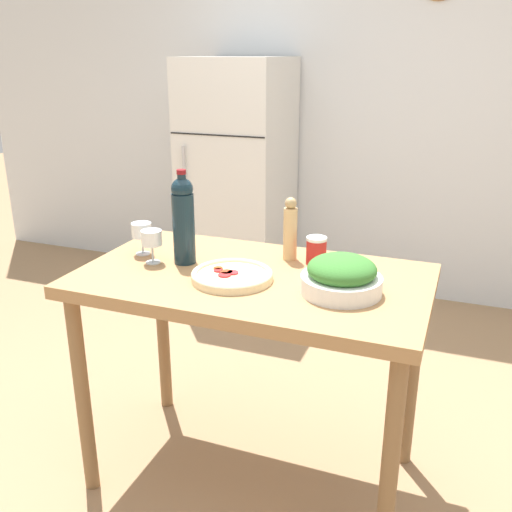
{
  "coord_description": "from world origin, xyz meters",
  "views": [
    {
      "loc": [
        0.7,
        -1.8,
        1.64
      ],
      "look_at": [
        0.0,
        0.04,
        0.94
      ],
      "focal_mm": 40.0,
      "sensor_mm": 36.0,
      "label": 1
    }
  ],
  "objects_px": {
    "refrigerator": "(238,182)",
    "salt_canister": "(316,251)",
    "pepper_mill": "(290,230)",
    "wine_glass_near": "(152,239)",
    "wine_bottle": "(183,219)",
    "wine_glass_far": "(142,231)",
    "salad_bowl": "(342,276)",
    "homemade_pizza": "(232,275)"
  },
  "relations": [
    {
      "from": "pepper_mill",
      "to": "refrigerator",
      "type": "bearing_deg",
      "value": 119.16
    },
    {
      "from": "homemade_pizza",
      "to": "refrigerator",
      "type": "bearing_deg",
      "value": 112.02
    },
    {
      "from": "wine_glass_near",
      "to": "salt_canister",
      "type": "relative_size",
      "value": 1.21
    },
    {
      "from": "wine_glass_far",
      "to": "salad_bowl",
      "type": "height_order",
      "value": "salad_bowl"
    },
    {
      "from": "refrigerator",
      "to": "salad_bowl",
      "type": "relative_size",
      "value": 5.94
    },
    {
      "from": "pepper_mill",
      "to": "salt_canister",
      "type": "relative_size",
      "value": 2.31
    },
    {
      "from": "salt_canister",
      "to": "pepper_mill",
      "type": "bearing_deg",
      "value": 171.72
    },
    {
      "from": "refrigerator",
      "to": "wine_glass_far",
      "type": "height_order",
      "value": "refrigerator"
    },
    {
      "from": "wine_glass_near",
      "to": "pepper_mill",
      "type": "xyz_separation_m",
      "value": [
        0.48,
        0.23,
        0.03
      ]
    },
    {
      "from": "wine_bottle",
      "to": "salad_bowl",
      "type": "xyz_separation_m",
      "value": [
        0.63,
        -0.08,
        -0.12
      ]
    },
    {
      "from": "wine_glass_near",
      "to": "wine_glass_far",
      "type": "bearing_deg",
      "value": 140.84
    },
    {
      "from": "wine_glass_near",
      "to": "pepper_mill",
      "type": "distance_m",
      "value": 0.53
    },
    {
      "from": "wine_glass_near",
      "to": "wine_glass_far",
      "type": "xyz_separation_m",
      "value": [
        -0.09,
        0.07,
        0.0
      ]
    },
    {
      "from": "refrigerator",
      "to": "wine_glass_near",
      "type": "height_order",
      "value": "refrigerator"
    },
    {
      "from": "wine_bottle",
      "to": "salt_canister",
      "type": "distance_m",
      "value": 0.52
    },
    {
      "from": "salt_canister",
      "to": "homemade_pizza",
      "type": "bearing_deg",
      "value": -131.71
    },
    {
      "from": "salad_bowl",
      "to": "pepper_mill",
      "type": "bearing_deg",
      "value": 135.69
    },
    {
      "from": "wine_bottle",
      "to": "homemade_pizza",
      "type": "bearing_deg",
      "value": -22.76
    },
    {
      "from": "salt_canister",
      "to": "salad_bowl",
      "type": "bearing_deg",
      "value": -57.6
    },
    {
      "from": "wine_bottle",
      "to": "salt_canister",
      "type": "bearing_deg",
      "value": 19.01
    },
    {
      "from": "wine_bottle",
      "to": "wine_glass_far",
      "type": "bearing_deg",
      "value": 173.04
    },
    {
      "from": "wine_bottle",
      "to": "salad_bowl",
      "type": "bearing_deg",
      "value": -6.96
    },
    {
      "from": "wine_bottle",
      "to": "homemade_pizza",
      "type": "height_order",
      "value": "wine_bottle"
    },
    {
      "from": "wine_bottle",
      "to": "salt_canister",
      "type": "xyz_separation_m",
      "value": [
        0.47,
        0.16,
        -0.12
      ]
    },
    {
      "from": "wine_glass_near",
      "to": "wine_bottle",
      "type": "bearing_deg",
      "value": 23.02
    },
    {
      "from": "wine_glass_near",
      "to": "homemade_pizza",
      "type": "relative_size",
      "value": 0.45
    },
    {
      "from": "wine_bottle",
      "to": "pepper_mill",
      "type": "distance_m",
      "value": 0.41
    },
    {
      "from": "wine_bottle",
      "to": "homemade_pizza",
      "type": "relative_size",
      "value": 1.24
    },
    {
      "from": "refrigerator",
      "to": "salt_canister",
      "type": "xyz_separation_m",
      "value": [
        0.98,
        -1.57,
        0.13
      ]
    },
    {
      "from": "salad_bowl",
      "to": "salt_canister",
      "type": "bearing_deg",
      "value": 122.4
    },
    {
      "from": "wine_bottle",
      "to": "wine_glass_far",
      "type": "height_order",
      "value": "wine_bottle"
    },
    {
      "from": "refrigerator",
      "to": "wine_glass_far",
      "type": "bearing_deg",
      "value": -80.06
    },
    {
      "from": "salt_canister",
      "to": "wine_bottle",
      "type": "bearing_deg",
      "value": -160.99
    },
    {
      "from": "wine_glass_near",
      "to": "salt_canister",
      "type": "bearing_deg",
      "value": 19.8
    },
    {
      "from": "refrigerator",
      "to": "wine_glass_far",
      "type": "distance_m",
      "value": 1.74
    },
    {
      "from": "refrigerator",
      "to": "wine_bottle",
      "type": "xyz_separation_m",
      "value": [
        0.5,
        -1.73,
        0.25
      ]
    },
    {
      "from": "salt_canister",
      "to": "refrigerator",
      "type": "bearing_deg",
      "value": 121.89
    },
    {
      "from": "wine_glass_far",
      "to": "homemade_pizza",
      "type": "bearing_deg",
      "value": -15.81
    },
    {
      "from": "wine_bottle",
      "to": "wine_glass_near",
      "type": "distance_m",
      "value": 0.15
    },
    {
      "from": "homemade_pizza",
      "to": "salt_canister",
      "type": "height_order",
      "value": "salt_canister"
    },
    {
      "from": "pepper_mill",
      "to": "wine_glass_near",
      "type": "bearing_deg",
      "value": -154.53
    },
    {
      "from": "salad_bowl",
      "to": "homemade_pizza",
      "type": "height_order",
      "value": "salad_bowl"
    }
  ]
}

